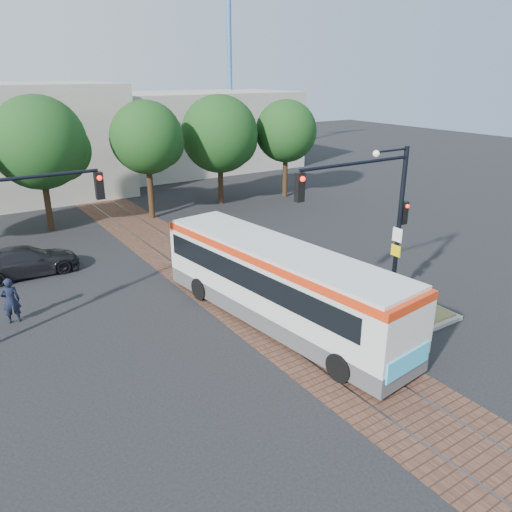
% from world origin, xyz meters
% --- Properties ---
extents(ground, '(120.00, 120.00, 0.00)m').
position_xyz_m(ground, '(0.00, 0.00, 0.00)').
color(ground, black).
rests_on(ground, ground).
extents(trackbed, '(3.60, 40.00, 0.02)m').
position_xyz_m(trackbed, '(0.00, 4.00, 0.01)').
color(trackbed, brown).
rests_on(trackbed, ground).
extents(tree_row, '(26.40, 5.60, 7.67)m').
position_xyz_m(tree_row, '(1.21, 16.42, 4.85)').
color(tree_row, '#382314').
rests_on(tree_row, ground).
extents(warehouses, '(40.00, 13.00, 8.00)m').
position_xyz_m(warehouses, '(-0.53, 28.75, 3.81)').
color(warehouses, '#ADA899').
rests_on(warehouses, ground).
extents(crane, '(8.00, 0.50, 18.00)m').
position_xyz_m(crane, '(18.00, 34.00, 10.88)').
color(crane, '#3F72B2').
rests_on(crane, ground).
extents(city_bus, '(3.62, 11.32, 2.98)m').
position_xyz_m(city_bus, '(-0.05, 0.13, 1.66)').
color(city_bus, '#464649').
rests_on(city_bus, ground).
extents(traffic_island, '(2.20, 5.20, 1.13)m').
position_xyz_m(traffic_island, '(4.82, -0.90, 0.33)').
color(traffic_island, gray).
rests_on(traffic_island, ground).
extents(signal_pole_main, '(5.49, 0.46, 6.00)m').
position_xyz_m(signal_pole_main, '(3.86, -0.81, 4.16)').
color(signal_pole_main, black).
rests_on(signal_pole_main, ground).
extents(officer, '(0.67, 0.47, 1.76)m').
position_xyz_m(officer, '(-8.27, 5.51, 0.88)').
color(officer, black).
rests_on(officer, ground).
extents(parked_car, '(4.66, 1.92, 1.35)m').
position_xyz_m(parked_car, '(-7.00, 10.17, 0.67)').
color(parked_car, black).
rests_on(parked_car, ground).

